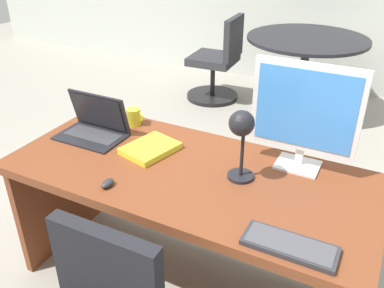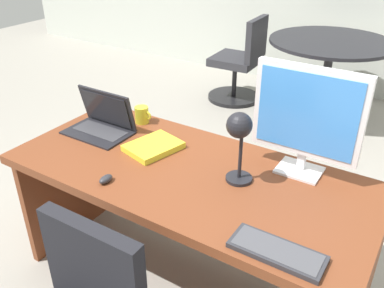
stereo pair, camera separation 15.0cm
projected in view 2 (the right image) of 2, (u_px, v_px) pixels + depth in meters
name	position (u px, v px, depth m)	size (l,w,h in m)	color
ground	(287.00, 162.00, 3.40)	(12.00, 12.00, 0.00)	gray
desk	(193.00, 198.00, 2.06)	(1.72, 0.78, 0.73)	brown
monitor	(307.00, 116.00, 1.79)	(0.48, 0.16, 0.50)	silver
laptop	(103.00, 119.00, 2.26)	(0.36, 0.24, 0.22)	black
keyboard	(277.00, 251.00, 1.45)	(0.34, 0.13, 0.02)	#2D2D33
mouse	(106.00, 179.00, 1.84)	(0.04, 0.07, 0.03)	#2D2D33
desk_lamp	(239.00, 134.00, 1.73)	(0.12, 0.14, 0.34)	black
book	(153.00, 147.00, 2.10)	(0.26, 0.30, 0.03)	yellow
coffee_mug	(142.00, 115.00, 2.36)	(0.11, 0.08, 0.10)	yellow
meeting_table	(329.00, 60.00, 3.89)	(1.14, 1.14, 0.77)	black
meeting_chair_near	(240.00, 67.00, 4.38)	(0.56, 0.56, 0.89)	black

